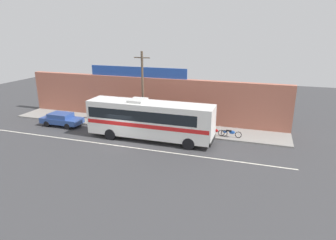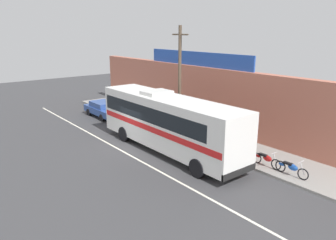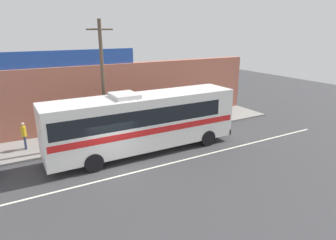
# 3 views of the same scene
# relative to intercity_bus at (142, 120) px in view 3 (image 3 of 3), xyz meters

# --- Properties ---
(ground_plane) EXTENTS (70.00, 70.00, 0.00)m
(ground_plane) POSITION_rel_intercity_bus_xyz_m (-2.36, -1.50, -2.07)
(ground_plane) COLOR #3A3A3D
(sidewalk_slab) EXTENTS (30.00, 3.60, 0.14)m
(sidewalk_slab) POSITION_rel_intercity_bus_xyz_m (-2.36, 3.70, -2.00)
(sidewalk_slab) COLOR gray
(sidewalk_slab) RESTS_ON ground_plane
(storefront_facade) EXTENTS (30.00, 0.70, 4.80)m
(storefront_facade) POSITION_rel_intercity_bus_xyz_m (-2.36, 5.85, 0.33)
(storefront_facade) COLOR #B26651
(storefront_facade) RESTS_ON ground_plane
(storefront_billboard) EXTENTS (11.33, 0.12, 1.10)m
(storefront_billboard) POSITION_rel_intercity_bus_xyz_m (-3.67, 5.85, 3.28)
(storefront_billboard) COLOR #234CAD
(storefront_billboard) RESTS_ON storefront_facade
(road_center_stripe) EXTENTS (30.00, 0.14, 0.01)m
(road_center_stripe) POSITION_rel_intercity_bus_xyz_m (-2.36, -2.30, -2.06)
(road_center_stripe) COLOR silver
(road_center_stripe) RESTS_ON ground_plane
(intercity_bus) EXTENTS (11.69, 2.64, 3.78)m
(intercity_bus) POSITION_rel_intercity_bus_xyz_m (0.00, 0.00, 0.00)
(intercity_bus) COLOR white
(intercity_bus) RESTS_ON ground_plane
(utility_pole) EXTENTS (1.60, 0.22, 7.71)m
(utility_pole) POSITION_rel_intercity_bus_xyz_m (-1.55, 2.33, 2.07)
(utility_pole) COLOR brown
(utility_pole) RESTS_ON sidewalk_slab
(motorcycle_green) EXTENTS (1.92, 0.56, 0.94)m
(motorcycle_green) POSITION_rel_intercity_bus_xyz_m (7.16, 2.62, -1.50)
(motorcycle_green) COLOR black
(motorcycle_green) RESTS_ON sidewalk_slab
(motorcycle_black) EXTENTS (1.88, 0.56, 0.94)m
(motorcycle_black) POSITION_rel_intercity_bus_xyz_m (5.60, 2.63, -1.50)
(motorcycle_black) COLOR black
(motorcycle_black) RESTS_ON sidewalk_slab
(pedestrian_far_right) EXTENTS (0.30, 0.48, 1.71)m
(pedestrian_far_right) POSITION_rel_intercity_bus_xyz_m (-6.30, 3.71, -0.93)
(pedestrian_far_right) COLOR navy
(pedestrian_far_right) RESTS_ON sidewalk_slab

